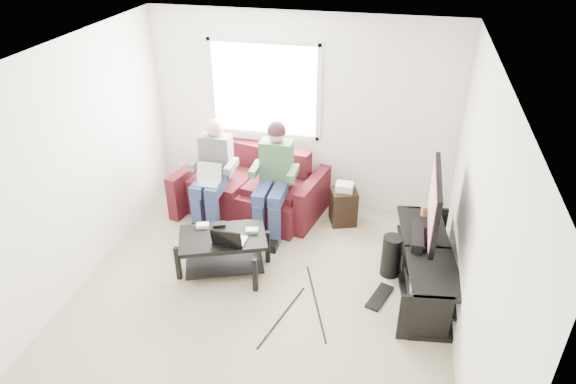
{
  "coord_description": "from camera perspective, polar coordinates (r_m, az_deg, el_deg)",
  "views": [
    {
      "loc": [
        1.26,
        -3.92,
        3.77
      ],
      "look_at": [
        0.2,
        0.6,
        1.08
      ],
      "focal_mm": 32.0,
      "sensor_mm": 36.0,
      "label": 1
    }
  ],
  "objects": [
    {
      "name": "console_grey",
      "position": [
        6.03,
        15.03,
        -5.95
      ],
      "size": [
        0.34,
        0.26,
        0.08
      ],
      "primitive_type": "cube",
      "color": "gray",
      "rests_on": "tv_stand"
    },
    {
      "name": "tv_stand",
      "position": [
        5.83,
        14.92,
        -8.32
      ],
      "size": [
        0.72,
        1.71,
        0.55
      ],
      "color": "black",
      "rests_on": "floor"
    },
    {
      "name": "controller_b",
      "position": [
        5.95,
        -7.64,
        -3.61
      ],
      "size": [
        0.16,
        0.14,
        0.04
      ],
      "primitive_type": "cube",
      "rotation": [
        0.0,
        0.0,
        0.4
      ],
      "color": "black",
      "rests_on": "coffee_table"
    },
    {
      "name": "laptop_silver",
      "position": [
        6.44,
        -8.98,
        1.5
      ],
      "size": [
        0.38,
        0.33,
        0.24
      ],
      "primitive_type": null,
      "rotation": [
        0.0,
        0.0,
        -0.41
      ],
      "color": "silver",
      "rests_on": "person_left"
    },
    {
      "name": "controller_c",
      "position": [
        5.81,
        -4.02,
        -4.29
      ],
      "size": [
        0.16,
        0.12,
        0.04
      ],
      "primitive_type": "cube",
      "rotation": [
        0.0,
        0.0,
        0.24
      ],
      "color": "gray",
      "rests_on": "coffee_table"
    },
    {
      "name": "console_white",
      "position": [
        5.47,
        15.0,
        -10.25
      ],
      "size": [
        0.3,
        0.22,
        0.06
      ],
      "primitive_type": "cube",
      "color": "silver",
      "rests_on": "tv_stand"
    },
    {
      "name": "console_black",
      "position": [
        5.75,
        15.02,
        -8.0
      ],
      "size": [
        0.38,
        0.3,
        0.07
      ],
      "primitive_type": "cube",
      "color": "black",
      "rests_on": "tv_stand"
    },
    {
      "name": "wall_right",
      "position": [
        4.69,
        20.2,
        -3.79
      ],
      "size": [
        0.0,
        4.5,
        4.5
      ],
      "primitive_type": "plane",
      "rotation": [
        1.57,
        0.0,
        -1.57
      ],
      "color": "white",
      "rests_on": "floor"
    },
    {
      "name": "person_right",
      "position": [
        6.35,
        -1.59,
        2.27
      ],
      "size": [
        0.4,
        0.71,
        1.41
      ],
      "color": "navy",
      "rests_on": "sofa"
    },
    {
      "name": "laptop_black",
      "position": [
        5.62,
        -6.5,
        -4.48
      ],
      "size": [
        0.4,
        0.34,
        0.24
      ],
      "primitive_type": null,
      "rotation": [
        0.0,
        0.0,
        0.34
      ],
      "color": "black",
      "rests_on": "coffee_table"
    },
    {
      "name": "wall_back",
      "position": [
        6.76,
        1.57,
        8.63
      ],
      "size": [
        4.5,
        0.0,
        4.5
      ],
      "primitive_type": "plane",
      "rotation": [
        1.57,
        0.0,
        0.0
      ],
      "color": "white",
      "rests_on": "floor"
    },
    {
      "name": "subwoofer",
      "position": [
        5.94,
        11.4,
        -6.97
      ],
      "size": [
        0.22,
        0.22,
        0.5
      ],
      "primitive_type": "cylinder",
      "color": "black",
      "rests_on": "floor"
    },
    {
      "name": "ceiling",
      "position": [
        4.28,
        -4.57,
        14.12
      ],
      "size": [
        4.5,
        4.5,
        0.0
      ],
      "primitive_type": "plane",
      "rotation": [
        3.14,
        0.0,
        0.0
      ],
      "color": "white",
      "rests_on": "wall_back"
    },
    {
      "name": "keyboard_floor",
      "position": [
        5.74,
        10.13,
        -11.39
      ],
      "size": [
        0.29,
        0.47,
        0.02
      ],
      "primitive_type": "cube",
      "rotation": [
        0.0,
        0.0,
        -0.33
      ],
      "color": "black",
      "rests_on": "floor"
    },
    {
      "name": "sofa",
      "position": [
        6.95,
        -4.08,
        0.22
      ],
      "size": [
        2.04,
        1.18,
        0.87
      ],
      "color": "#4A1213",
      "rests_on": "floor"
    },
    {
      "name": "controller_a",
      "position": [
        5.96,
        -9.46,
        -3.68
      ],
      "size": [
        0.16,
        0.13,
        0.04
      ],
      "primitive_type": "cube",
      "rotation": [
        0.0,
        0.0,
        0.31
      ],
      "color": "silver",
      "rests_on": "coffee_table"
    },
    {
      "name": "tv",
      "position": [
        5.49,
        15.92,
        -1.4
      ],
      "size": [
        0.12,
        1.1,
        0.81
      ],
      "color": "black",
      "rests_on": "tv_stand"
    },
    {
      "name": "floor",
      "position": [
        5.58,
        -3.48,
        -12.49
      ],
      "size": [
        4.5,
        4.5,
        0.0
      ],
      "primitive_type": "plane",
      "color": "tan",
      "rests_on": "ground"
    },
    {
      "name": "window",
      "position": [
        6.76,
        -2.66,
        11.29
      ],
      "size": [
        1.48,
        0.04,
        1.28
      ],
      "color": "white",
      "rests_on": "wall_back"
    },
    {
      "name": "coffee_table",
      "position": [
        5.86,
        -7.22,
        -5.86
      ],
      "size": [
        1.11,
        0.9,
        0.48
      ],
      "color": "black",
      "rests_on": "floor"
    },
    {
      "name": "end_table",
      "position": [
        6.75,
        6.17,
        -1.43
      ],
      "size": [
        0.32,
        0.32,
        0.58
      ],
      "color": "black",
      "rests_on": "floor"
    },
    {
      "name": "drink_cup",
      "position": [
        6.15,
        14.92,
        -2.02
      ],
      "size": [
        0.08,
        0.08,
        0.12
      ],
      "primitive_type": "cylinder",
      "color": "#AC754A",
      "rests_on": "tv_stand"
    },
    {
      "name": "person_left",
      "position": [
        6.59,
        -8.37,
        2.45
      ],
      "size": [
        0.4,
        0.71,
        1.36
      ],
      "color": "navy",
      "rests_on": "sofa"
    },
    {
      "name": "wall_left",
      "position": [
        5.66,
        -23.72,
        1.49
      ],
      "size": [
        0.0,
        4.5,
        4.5
      ],
      "primitive_type": "plane",
      "rotation": [
        1.57,
        0.0,
        1.57
      ],
      "color": "white",
      "rests_on": "floor"
    },
    {
      "name": "soundbar",
      "position": [
        5.7,
        14.18,
        -4.79
      ],
      "size": [
        0.12,
        0.5,
        0.1
      ],
      "primitive_type": "cube",
      "color": "black",
      "rests_on": "tv_stand"
    }
  ]
}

